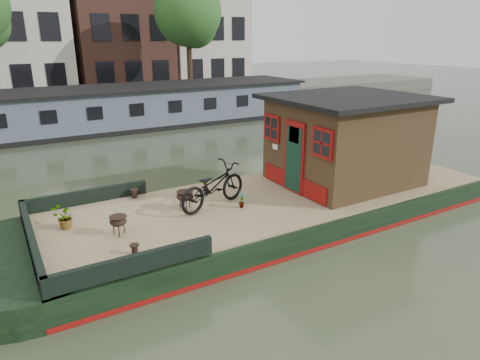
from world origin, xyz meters
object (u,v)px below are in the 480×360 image
cabin (346,139)px  brazier_front (119,225)px  potted_plant_a (242,199)px  brazier_rear (185,200)px  bicycle (213,186)px

cabin → brazier_front: size_ratio=9.62×
potted_plant_a → brazier_rear: 1.35m
cabin → potted_plant_a: size_ratio=9.36×
cabin → potted_plant_a: 3.68m
cabin → bicycle: bearing=178.0°
cabin → potted_plant_a: (-3.52, -0.28, -1.01)m
bicycle → potted_plant_a: bearing=-144.3°
brazier_front → brazier_rear: bearing=18.8°
bicycle → brazier_rear: (-0.65, 0.20, -0.30)m
potted_plant_a → brazier_front: size_ratio=1.03×
brazier_front → bicycle: bearing=9.3°
cabin → brazier_rear: 4.84m
brazier_front → brazier_rear: brazier_rear is taller
brazier_rear → potted_plant_a: bearing=-27.4°
brazier_rear → brazier_front: bearing=-161.2°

